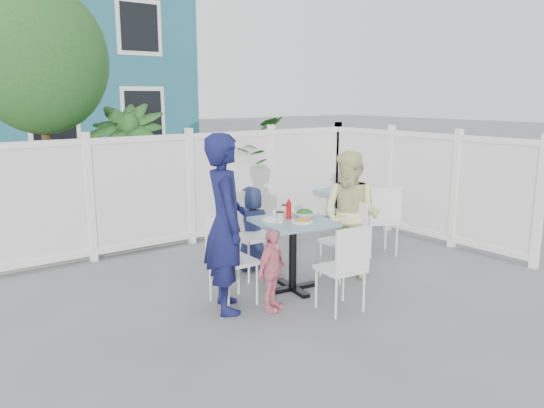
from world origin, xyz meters
TOP-DOWN VIEW (x-y plane):
  - ground at (0.00, 0.00)m, footprint 80.00×80.00m
  - near_sidewalk at (0.00, 3.80)m, footprint 24.00×2.60m
  - street at (0.00, 7.50)m, footprint 24.00×5.00m
  - far_sidewalk at (0.00, 10.60)m, footprint 24.00×1.60m
  - fence_back at (0.10, 2.40)m, footprint 5.86×0.08m
  - fence_right at (3.00, 0.60)m, footprint 0.08×3.66m
  - tree at (-1.60, 3.30)m, footprint 1.80×1.62m
  - potted_shrub_a at (-0.57, 3.10)m, footprint 1.59×1.59m
  - potted_shrub_b at (1.29, 3.00)m, footprint 2.13×2.10m
  - main_table at (0.08, 0.01)m, footprint 0.85×0.85m
  - spare_table at (1.94, 1.05)m, footprint 0.75×0.75m
  - chair_left at (-0.73, 0.09)m, footprint 0.42×0.43m
  - chair_right at (0.87, -0.02)m, footprint 0.42×0.44m
  - chair_back at (0.02, 0.74)m, footprint 0.47×0.46m
  - chair_near at (0.10, -0.79)m, footprint 0.44×0.43m
  - chair_spare at (1.86, 0.32)m, footprint 0.57×0.56m
  - man at (-0.79, -0.01)m, footprint 0.64×0.76m
  - woman at (0.89, -0.06)m, footprint 0.80×0.89m
  - boy at (0.12, 0.87)m, footprint 0.57×0.43m
  - toddler at (-0.45, -0.31)m, footprint 0.53×0.40m
  - plate_main at (0.09, -0.13)m, footprint 0.23×0.23m
  - plate_side at (-0.11, 0.12)m, footprint 0.24×0.24m
  - salad_bowl at (0.26, 0.03)m, footprint 0.26×0.26m
  - coffee_cup_a at (-0.13, -0.02)m, footprint 0.08×0.08m
  - coffee_cup_b at (0.12, 0.20)m, footprint 0.08×0.08m
  - ketchup_bottle at (0.08, 0.09)m, footprint 0.06×0.06m
  - salt_shaker at (0.01, 0.26)m, footprint 0.03×0.03m
  - pepper_shaker at (0.06, 0.24)m, footprint 0.03×0.03m

SIDE VIEW (x-z plane):
  - ground at x=0.00m, z-range 0.00..0.00m
  - street at x=0.00m, z-range 0.00..0.01m
  - near_sidewalk at x=0.00m, z-range 0.00..0.01m
  - far_sidewalk at x=0.00m, z-range 0.00..0.01m
  - toddler at x=-0.45m, z-range 0.00..0.84m
  - chair_near at x=0.10m, z-range 0.07..0.97m
  - boy at x=0.12m, z-range 0.00..1.05m
  - chair_right at x=0.87m, z-range 0.07..0.99m
  - chair_left at x=-0.73m, z-range 0.08..1.01m
  - chair_spare at x=1.86m, z-range 0.08..1.04m
  - chair_back at x=0.02m, z-range 0.08..1.09m
  - spare_table at x=1.94m, z-range 0.21..0.99m
  - main_table at x=0.08m, z-range 0.22..1.02m
  - woman at x=0.89m, z-range 0.00..1.50m
  - fence_right at x=3.00m, z-range -0.02..1.58m
  - fence_back at x=0.10m, z-range -0.02..1.58m
  - plate_main at x=0.09m, z-range 0.80..0.81m
  - plate_side at x=-0.11m, z-range 0.80..0.82m
  - salad_bowl at x=0.26m, z-range 0.80..0.86m
  - pepper_shaker at x=0.06m, z-range 0.80..0.87m
  - salt_shaker at x=0.01m, z-range 0.80..0.88m
  - coffee_cup_a at x=-0.13m, z-range 0.80..0.92m
  - coffee_cup_b at x=0.12m, z-range 0.80..0.93m
  - man at x=-0.79m, z-range 0.00..1.78m
  - ketchup_bottle at x=0.08m, z-range 0.80..0.98m
  - potted_shrub_b at x=1.29m, z-range 0.00..1.79m
  - potted_shrub_a at x=-0.57m, z-range 0.00..2.02m
  - tree at x=-1.60m, z-range 0.80..4.39m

